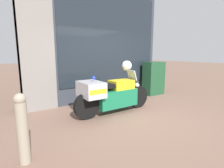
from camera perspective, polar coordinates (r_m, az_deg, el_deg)
The scene contains 7 objects.
ground_plane at distance 4.92m, azimuth 7.82°, elevation -9.54°, with size 60.00×60.00×0.00m, color #7A5B4C.
shop_building at distance 6.09m, azimuth -7.72°, elevation 14.09°, with size 5.04×0.55×4.15m.
window_display at distance 6.58m, azimuth -1.52°, elevation -0.13°, with size 3.67×0.30×2.03m.
paramedic_motorcycle at distance 4.72m, azimuth -0.66°, elevation -3.32°, with size 2.38×0.75×1.16m.
utility_cabinet at distance 7.21m, azimuth 13.42°, elevation 1.85°, with size 0.82×0.48×1.30m, color #1E4C2D.
white_helmet at distance 4.95m, azimuth 4.87°, elevation 6.00°, with size 0.28×0.28×0.28m, color white.
street_bollard at distance 2.94m, azimuth -27.22°, elevation -12.59°, with size 0.17×0.17×1.08m.
Camera 1 is at (-3.15, -3.41, 1.63)m, focal length 28.00 mm.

